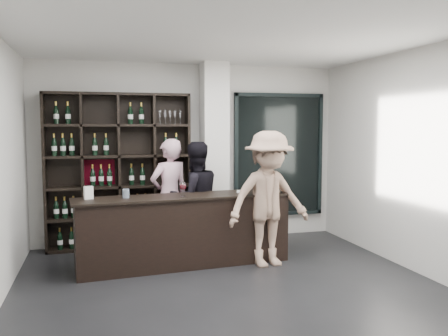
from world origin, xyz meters
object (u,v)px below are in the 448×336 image
object	(u,v)px
wine_shelf	(119,171)
taster_pink	(169,196)
tasting_counter	(185,231)
customer	(269,199)
taster_black	(195,199)

from	to	relation	value
wine_shelf	taster_pink	size ratio (longest dim) A/B	1.40
wine_shelf	tasting_counter	xyz separation A→B (m)	(0.80, -1.24, -0.71)
tasting_counter	customer	bearing A→B (deg)	-19.06
wine_shelf	customer	world-z (taller)	wine_shelf
wine_shelf	taster_pink	bearing A→B (deg)	-36.37
wine_shelf	taster_pink	xyz separation A→B (m)	(0.70, -0.52, -0.34)
wine_shelf	taster_black	xyz separation A→B (m)	(1.05, -0.72, -0.36)
taster_pink	customer	size ratio (longest dim) A/B	0.93
tasting_counter	taster_pink	xyz separation A→B (m)	(-0.10, 0.72, 0.37)
wine_shelf	taster_black	size ratio (longest dim) A/B	1.44
wine_shelf	taster_black	bearing A→B (deg)	-34.25
tasting_counter	taster_black	xyz separation A→B (m)	(0.25, 0.52, 0.35)
tasting_counter	taster_black	size ratio (longest dim) A/B	1.76
wine_shelf	taster_black	world-z (taller)	wine_shelf
taster_black	customer	world-z (taller)	customer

